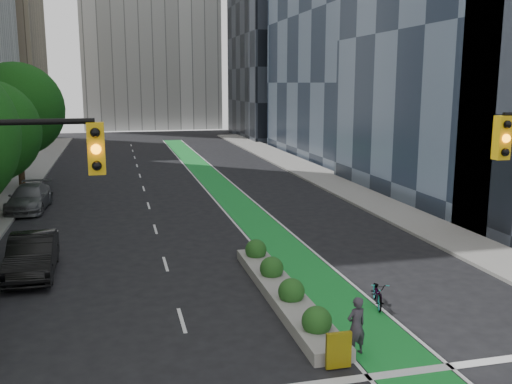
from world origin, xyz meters
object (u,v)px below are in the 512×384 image
bicycle (378,293)px  parked_car_left_far (29,198)px  cyclist (356,326)px  parked_car_left_mid (32,255)px  median_planter (283,289)px

bicycle → parked_car_left_far: (-13.70, 18.77, 0.30)m
cyclist → parked_car_left_far: size_ratio=0.33×
cyclist → parked_car_left_mid: cyclist is taller
median_planter → bicycle: 3.30m
bicycle → parked_car_left_far: bearing=143.3°
parked_car_left_far → bicycle: bearing=-49.9°
bicycle → parked_car_left_mid: size_ratio=0.35×
median_planter → parked_car_left_mid: size_ratio=2.09×
bicycle → parked_car_left_mid: 13.48m
median_planter → cyclist: (0.80, -4.54, 0.48)m
bicycle → cyclist: (-2.20, -3.17, 0.40)m
bicycle → median_planter: bearing=172.6°
parked_car_left_far → parked_car_left_mid: bearing=-78.0°
cyclist → parked_car_left_far: cyclist is taller
median_planter → parked_car_left_far: (-10.70, 17.40, 0.38)m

